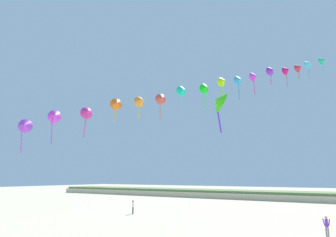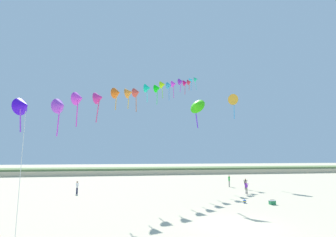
{
  "view_description": "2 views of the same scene",
  "coord_description": "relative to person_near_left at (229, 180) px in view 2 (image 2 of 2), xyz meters",
  "views": [
    {
      "loc": [
        9.69,
        -11.75,
        4.33
      ],
      "look_at": [
        -3.84,
        9.41,
        9.22
      ],
      "focal_mm": 32.0,
      "sensor_mm": 36.0,
      "label": 1
    },
    {
      "loc": [
        -8.03,
        -17.78,
        4.85
      ],
      "look_at": [
        -3.06,
        11.48,
        8.94
      ],
      "focal_mm": 28.0,
      "sensor_mm": 36.0,
      "label": 2
    }
  ],
  "objects": [
    {
      "name": "large_kite_mid_trail",
      "position": [
        -7.76,
        -9.73,
        9.51
      ],
      "size": [
        2.28,
        2.32,
        3.66
      ],
      "color": "#3EE213"
    },
    {
      "name": "person_near_left",
      "position": [
        0.0,
        0.0,
        0.0
      ],
      "size": [
        0.5,
        0.47,
        1.73
      ],
      "color": "gray",
      "rests_on": "ground"
    },
    {
      "name": "person_near_right",
      "position": [
        -0.77,
        -7.25,
        -0.11
      ],
      "size": [
        0.54,
        0.21,
        1.53
      ],
      "color": "gray",
      "rests_on": "ground"
    },
    {
      "name": "large_kite_low_lead",
      "position": [
        3.27,
        4.64,
        13.56
      ],
      "size": [
        1.97,
        2.06,
        4.49
      ],
      "color": "gold"
    },
    {
      "name": "ground_plane",
      "position": [
        -7.93,
        -20.7,
        -1.0
      ],
      "size": [
        240.0,
        240.0,
        0.0
      ],
      "primitive_type": "plane",
      "color": "beige"
    },
    {
      "name": "beach_ball",
      "position": [
        -3.8,
        -12.94,
        -0.82
      ],
      "size": [
        0.36,
        0.36,
        0.36
      ],
      "color": "blue",
      "rests_on": "ground"
    },
    {
      "name": "dune_ridge",
      "position": [
        -7.93,
        28.93,
        -0.22
      ],
      "size": [
        120.0,
        9.75,
        1.57
      ],
      "color": "beige",
      "rests_on": "ground"
    },
    {
      "name": "person_far_left",
      "position": [
        1.08,
        -3.23,
        -0.14
      ],
      "size": [
        0.47,
        0.35,
        1.49
      ],
      "color": "black",
      "rests_on": "ground"
    },
    {
      "name": "person_mid_center",
      "position": [
        -21.51,
        -3.76,
        -0.1
      ],
      "size": [
        0.49,
        0.38,
        1.56
      ],
      "color": "#282D4C",
      "rests_on": "ground"
    },
    {
      "name": "beach_cooler",
      "position": [
        -1.45,
        -14.07,
        -0.79
      ],
      "size": [
        0.58,
        0.41,
        0.46
      ],
      "color": "#23844C",
      "rests_on": "ground"
    },
    {
      "name": "kite_banner_string",
      "position": [
        -11.71,
        -4.03,
        12.95
      ],
      "size": [
        22.09,
        35.67,
        21.11
      ],
      "color": "#3C0DE0"
    }
  ]
}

